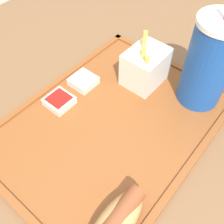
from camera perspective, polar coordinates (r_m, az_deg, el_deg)
The scene contains 7 objects.
dining_table at distance 0.82m, azimuth 2.62°, elevation -17.90°, with size 1.30×1.12×0.72m.
food_tray at distance 0.49m, azimuth 0.00°, elevation -2.51°, with size 0.44×0.32×0.01m.
soda_cup at distance 0.50m, azimuth 20.37°, elevation 9.92°, with size 0.09×0.09×0.21m.
hot_dog_far at distance 0.39m, azimuth 0.63°, elevation -23.07°, with size 0.12×0.05×0.04m.
fries_carton at distance 0.54m, azimuth 7.27°, elevation 9.76°, with size 0.09×0.07×0.11m.
sauce_cup_mayo at distance 0.55m, azimuth -6.24°, elevation 6.76°, with size 0.05×0.05×0.02m.
sauce_cup_ketchup at distance 0.52m, azimuth -11.40°, elevation 2.39°, with size 0.05×0.05×0.02m.
Camera 1 is at (0.25, 0.16, 1.13)m, focal length 42.00 mm.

